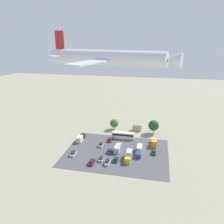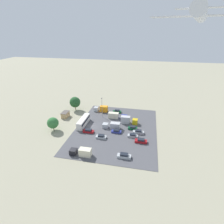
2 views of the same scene
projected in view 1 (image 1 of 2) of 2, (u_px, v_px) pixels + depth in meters
The scene contains 22 objects.
ground_plane at pixel (121, 142), 112.01m from camera, with size 400.00×400.00×0.00m, color gray.
parking_lot_surface at pixel (117, 152), 101.34m from camera, with size 47.02×35.70×0.08m.
shed_building at pixel (137, 128), 125.12m from camera, with size 4.87×2.98×2.73m.
bus at pixel (123, 135), 115.07m from camera, with size 11.63×2.60×3.34m.
parked_car_0 at pixel (101, 159), 94.72m from camera, with size 1.76×4.21×1.45m.
parked_car_1 at pixel (109, 151), 101.06m from camera, with size 1.75×4.28×1.43m.
parked_car_2 at pixel (73, 153), 98.94m from camera, with size 1.85×4.78×1.63m.
parked_car_3 at pixel (108, 162), 92.11m from camera, with size 1.74×4.73×1.61m.
parked_car_4 at pixel (101, 145), 107.08m from camera, with size 1.89×4.27×1.52m.
parked_car_5 at pixel (116, 160), 94.05m from camera, with size 1.88×4.04×1.46m.
parked_car_6 at pixel (92, 162), 92.04m from camera, with size 1.98×4.74×1.59m.
parked_car_7 at pixel (110, 140), 112.50m from camera, with size 1.90×4.70×1.54m.
parked_car_8 at pixel (154, 152), 100.12m from camera, with size 1.71×4.36×1.58m.
parked_truck_0 at pixel (139, 150), 100.41m from camera, with size 2.31×9.43×2.85m.
parked_truck_1 at pixel (117, 148), 102.45m from camera, with size 2.39×7.89×2.80m.
parked_truck_2 at pixel (129, 156), 95.22m from camera, with size 2.35×7.86×3.42m.
parked_truck_3 at pixel (81, 138), 112.76m from camera, with size 2.34×7.79×2.82m.
parked_truck_4 at pixel (154, 142), 107.81m from camera, with size 2.52×7.42×3.13m.
tree_near_shed at pixel (114, 123), 126.46m from camera, with size 4.95×4.95×6.03m.
tree_apron_mid at pixel (154, 125), 120.73m from camera, with size 5.85×5.85×7.53m.
light_pole_lot_centre at pixel (141, 135), 105.93m from camera, with size 0.90×0.28×10.25m.
airplane at pixel (109, 58), 61.16m from camera, with size 38.79×32.15×9.48m.
Camera 1 is at (-16.65, 100.04, 50.15)m, focal length 35.00 mm.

